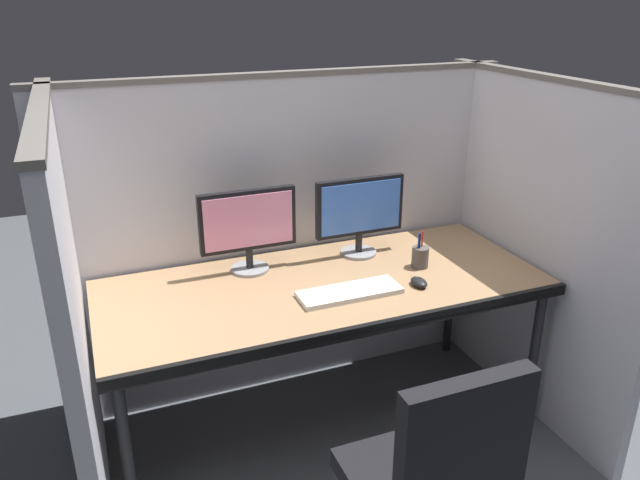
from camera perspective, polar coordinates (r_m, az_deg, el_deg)
name	(u,v)px	position (r m, az deg, el deg)	size (l,w,h in m)	color
ground_plane	(350,465)	(2.83, 2.80, -20.15)	(8.00, 8.00, 0.00)	#4C5156
cubicle_partition_rear	(290,236)	(3.00, -2.80, 0.34)	(2.21, 0.06, 1.57)	silver
cubicle_partition_left	(76,328)	(2.37, -21.69, -7.59)	(0.06, 1.41, 1.57)	silver
cubicle_partition_right	(529,247)	(3.03, 18.87, -0.64)	(0.06, 1.41, 1.57)	silver
desk	(325,294)	(2.65, 0.50, -5.07)	(1.90, 0.80, 0.74)	#997551
monitor_left	(248,225)	(2.69, -6.69, 1.37)	(0.43, 0.17, 0.37)	gray
monitor_right	(360,211)	(2.85, 3.71, 2.69)	(0.43, 0.17, 0.37)	gray
keyboard_main	(350,292)	(2.54, 2.76, -4.88)	(0.43, 0.15, 0.02)	silver
computer_mouse	(419,282)	(2.64, 9.16, -3.88)	(0.06, 0.10, 0.04)	black
pen_cup	(420,257)	(2.80, 9.27, -1.55)	(0.08, 0.08, 0.17)	#4C4742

